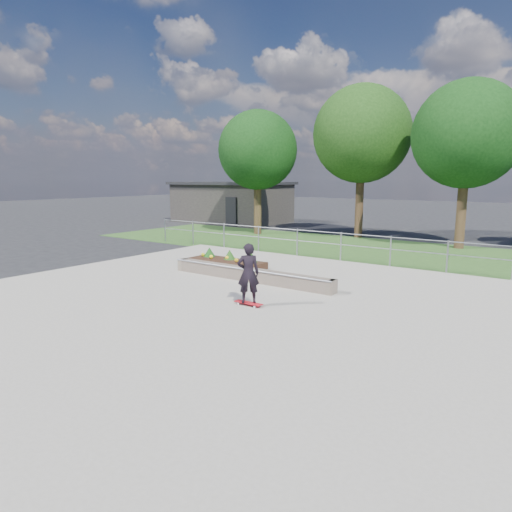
# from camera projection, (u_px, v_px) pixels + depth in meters

# --- Properties ---
(ground) EXTENTS (120.00, 120.00, 0.00)m
(ground) POSITION_uv_depth(u_px,v_px,m) (217.00, 304.00, 12.11)
(ground) COLOR black
(ground) RESTS_ON ground
(grass_verge) EXTENTS (30.00, 8.00, 0.02)m
(grass_verge) POSITION_uv_depth(u_px,v_px,m) (374.00, 251.00, 20.90)
(grass_verge) COLOR #284A1D
(grass_verge) RESTS_ON ground
(concrete_slab) EXTENTS (15.00, 15.00, 0.06)m
(concrete_slab) POSITION_uv_depth(u_px,v_px,m) (217.00, 303.00, 12.11)
(concrete_slab) COLOR gray
(concrete_slab) RESTS_ON ground
(fence) EXTENTS (20.06, 0.06, 1.20)m
(fence) POSITION_uv_depth(u_px,v_px,m) (341.00, 243.00, 17.97)
(fence) COLOR gray
(fence) RESTS_ON ground
(building) EXTENTS (8.40, 5.40, 3.00)m
(building) POSITION_uv_depth(u_px,v_px,m) (232.00, 202.00, 34.31)
(building) COLOR #282624
(building) RESTS_ON ground
(tree_far_left) EXTENTS (4.55, 4.55, 7.15)m
(tree_far_left) POSITION_uv_depth(u_px,v_px,m) (258.00, 150.00, 26.29)
(tree_far_left) COLOR #372616
(tree_far_left) RESTS_ON ground
(tree_mid_left) EXTENTS (5.25, 5.25, 8.25)m
(tree_mid_left) POSITION_uv_depth(u_px,v_px,m) (362.00, 134.00, 24.59)
(tree_mid_left) COLOR #332114
(tree_mid_left) RESTS_ON ground
(tree_mid_right) EXTENTS (4.90, 4.90, 7.70)m
(tree_mid_right) POSITION_uv_depth(u_px,v_px,m) (467.00, 135.00, 20.67)
(tree_mid_right) COLOR #382416
(tree_mid_right) RESTS_ON ground
(grind_ledge) EXTENTS (6.00, 0.44, 0.43)m
(grind_ledge) POSITION_uv_depth(u_px,v_px,m) (249.00, 274.00, 14.52)
(grind_ledge) COLOR brown
(grind_ledge) RESTS_ON concrete_slab
(planter_bed) EXTENTS (3.00, 1.20, 0.61)m
(planter_bed) POSITION_uv_depth(u_px,v_px,m) (226.00, 262.00, 16.81)
(planter_bed) COLOR black
(planter_bed) RESTS_ON concrete_slab
(skateboarder) EXTENTS (0.80, 0.64, 1.62)m
(skateboarder) POSITION_uv_depth(u_px,v_px,m) (248.00, 273.00, 11.59)
(skateboarder) COLOR silver
(skateboarder) RESTS_ON concrete_slab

